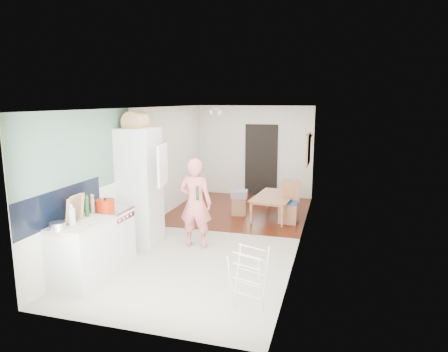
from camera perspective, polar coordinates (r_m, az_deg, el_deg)
The scene contains 32 objects.
room_shell at distance 7.72m, azimuth -0.90°, elevation 0.39°, with size 3.20×7.00×2.50m, color white, non-canonical shape.
floor at distance 8.04m, azimuth -0.87°, elevation -8.41°, with size 3.20×7.00×0.01m, color beige.
wood_floor_overlay at distance 9.75m, azimuth 2.28°, elevation -4.93°, with size 3.20×3.30×0.01m, color #55130B.
sage_wall_panel at distance 6.54m, azimuth -19.68°, elevation 3.19°, with size 0.02×3.00×1.30m, color slate.
tile_splashback at distance 6.23m, azimuth -22.16°, elevation -3.89°, with size 0.02×1.90×0.50m, color black.
doorway_recess at distance 11.06m, azimuth 5.33°, elevation 2.19°, with size 0.90×0.04×2.00m, color black.
base_cabinet at distance 6.28m, azimuth -19.60°, elevation -10.51°, with size 0.60×0.90×0.86m, color silver.
worktop at distance 6.13m, azimuth -19.87°, elevation -6.49°, with size 0.62×0.92×0.06m, color silver.
range_cooker at distance 6.86m, azimuth -15.96°, elevation -8.39°, with size 0.60×0.60×0.88m, color silver.
cooker_top at distance 6.73m, azimuth -16.16°, elevation -4.68°, with size 0.60×0.60×0.04m, color silver.
fridge_housing at distance 7.53m, azimuth -11.94°, elevation -1.48°, with size 0.66×0.66×2.15m, color silver.
fridge_door at distance 6.91m, azimuth -8.77°, elevation 1.55°, with size 0.56×0.04×0.70m, color silver.
fridge_interior at distance 7.30m, azimuth -9.93°, elevation 2.01°, with size 0.02×0.52×0.66m, color white.
pinboard at distance 9.26m, azimuth 11.99°, elevation 3.76°, with size 0.03×0.90×0.70m, color tan.
pinboard_frame at distance 9.26m, azimuth 11.90°, elevation 3.77°, with size 0.01×0.94×0.74m, color #AE6B4E.
wall_sconce at distance 9.88m, azimuth 12.08°, elevation 5.36°, with size 0.18×0.18×0.16m, color maroon.
person at distance 7.19m, azimuth -4.11°, elevation -2.73°, with size 0.71×0.46×1.94m, color #F27476.
dining_table at distance 9.18m, azimuth 7.37°, elevation -4.61°, with size 1.26×0.70×0.44m, color #AE6B4E.
dining_chair at distance 8.79m, azimuth 9.26°, elevation -3.71°, with size 0.39×0.39×0.93m, color #AE6B4E, non-canonical shape.
stool at distance 9.33m, azimuth 2.15°, elevation -4.34°, with size 0.32×0.32×0.42m, color #AE6B4E, non-canonical shape.
grey_drape at distance 9.25m, azimuth 2.22°, elevation -2.59°, with size 0.37×0.37×0.17m, color gray.
drying_rack at distance 5.29m, azimuth 3.56°, elevation -14.44°, with size 0.40×0.36×0.78m, color silver, non-canonical shape.
bread_bin at distance 7.43m, azimuth -12.54°, elevation 7.54°, with size 0.40×0.38×0.21m, color tan, non-canonical shape.
red_casserole at distance 6.63m, azimuth -16.59°, elevation -3.97°, with size 0.29×0.29×0.17m, color red.
steel_pan at distance 5.87m, azimuth -22.67°, elevation -6.62°, with size 0.21×0.21×0.11m, color silver.
held_bottle at distance 7.02m, azimuth -3.84°, elevation -2.47°, with size 0.05×0.05×0.25m, color #19441E.
bottle_a at distance 6.16m, azimuth -20.54°, elevation -4.86°, with size 0.06×0.06×0.27m, color #19441E.
bottle_b at distance 6.35m, azimuth -18.98°, elevation -4.31°, with size 0.06×0.06×0.27m, color #19441E.
bottle_c at distance 6.00m, azimuth -20.93°, elevation -5.43°, with size 0.10×0.10×0.24m, color beige.
pepper_mill_front at distance 6.45m, azimuth -19.04°, elevation -4.27°, with size 0.06×0.06×0.23m, color tan.
pepper_mill_back at distance 6.59m, azimuth -18.28°, elevation -3.93°, with size 0.06×0.06×0.22m, color tan.
chopping_boards at distance 6.10m, azimuth -20.51°, elevation -4.36°, with size 0.04×0.30×0.40m, color tan, non-canonical shape.
Camera 1 is at (2.20, -7.27, 2.64)m, focal length 32.00 mm.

